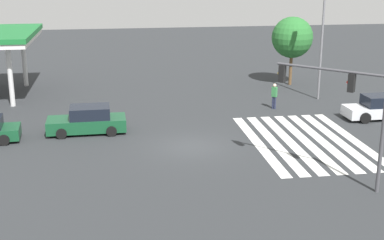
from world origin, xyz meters
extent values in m
plane|color=#2B2D30|center=(0.00, 0.00, 0.00)|extent=(114.07, 114.07, 0.00)
cube|color=silver|center=(0.00, -9.55, 0.00)|extent=(10.49, 0.60, 0.01)
cube|color=silver|center=(0.00, -8.60, 0.00)|extent=(10.49, 0.60, 0.01)
cube|color=silver|center=(0.00, -7.65, 0.00)|extent=(10.49, 0.60, 0.01)
cube|color=silver|center=(0.00, -6.70, 0.00)|extent=(10.49, 0.60, 0.01)
cube|color=silver|center=(0.00, -5.75, 0.00)|extent=(10.49, 0.60, 0.01)
cube|color=silver|center=(0.00, -4.80, 0.00)|extent=(10.49, 0.60, 0.01)
cube|color=silver|center=(0.00, -3.85, 0.00)|extent=(10.49, 0.60, 0.01)
cylinder|color=#47474C|center=(-7.37, -7.37, 2.79)|extent=(0.18, 0.18, 5.58)
cylinder|color=#47474C|center=(-5.50, -5.50, 5.33)|extent=(3.82, 3.82, 0.12)
cube|color=black|center=(-6.25, -6.25, 4.86)|extent=(0.40, 0.40, 0.84)
sphere|color=red|center=(-6.14, -6.14, 4.86)|extent=(0.16, 0.16, 0.16)
cube|color=black|center=(-3.82, -3.82, 4.86)|extent=(0.40, 0.40, 0.84)
sphere|color=gold|center=(-3.71, -3.71, 4.86)|extent=(0.16, 0.16, 0.16)
cube|color=silver|center=(3.72, -13.23, 0.54)|extent=(1.80, 4.83, 0.68)
cube|color=black|center=(3.72, -13.30, 1.24)|extent=(1.60, 2.46, 0.72)
cylinder|color=black|center=(2.81, -11.75, 0.36)|extent=(0.23, 0.72, 0.72)
cylinder|color=black|center=(4.61, -11.73, 0.36)|extent=(0.23, 0.72, 0.72)
cube|color=#144728|center=(3.55, 5.96, 0.55)|extent=(2.01, 4.75, 0.76)
cube|color=black|center=(3.56, 5.73, 1.29)|extent=(1.78, 2.41, 0.72)
cylinder|color=black|center=(2.54, 7.41, 0.31)|extent=(0.23, 0.63, 0.63)
cylinder|color=black|center=(4.52, 7.44, 0.31)|extent=(0.23, 0.63, 0.63)
cylinder|color=black|center=(2.59, 4.48, 0.31)|extent=(0.23, 0.63, 0.63)
cylinder|color=black|center=(4.57, 4.51, 0.31)|extent=(0.23, 0.63, 0.63)
cylinder|color=black|center=(1.83, 10.54, 0.32)|extent=(0.26, 0.64, 0.63)
cylinder|color=black|center=(3.70, 10.68, 0.32)|extent=(0.26, 0.64, 0.63)
cylinder|color=silver|center=(10.74, 11.50, 2.15)|extent=(0.36, 0.36, 4.31)
cylinder|color=silver|center=(17.42, 11.50, 2.15)|extent=(0.36, 0.36, 4.31)
cylinder|color=#232842|center=(7.12, -7.03, 0.44)|extent=(0.14, 0.14, 0.89)
cylinder|color=#232842|center=(7.23, -6.92, 0.44)|extent=(0.14, 0.14, 0.89)
cube|color=#337A42|center=(7.18, -6.97, 1.24)|extent=(0.41, 0.41, 0.70)
sphere|color=beige|center=(7.18, -6.97, 1.71)|extent=(0.24, 0.24, 0.24)
cylinder|color=slate|center=(9.40, -11.14, 4.19)|extent=(0.16, 0.16, 8.38)
cylinder|color=brown|center=(14.48, -10.62, 1.29)|extent=(0.26, 0.26, 2.57)
sphere|color=#286B2D|center=(14.48, -10.62, 4.02)|extent=(3.41, 3.41, 3.41)
camera|label=1|loc=(-28.20, 4.28, 10.03)|focal=50.00mm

